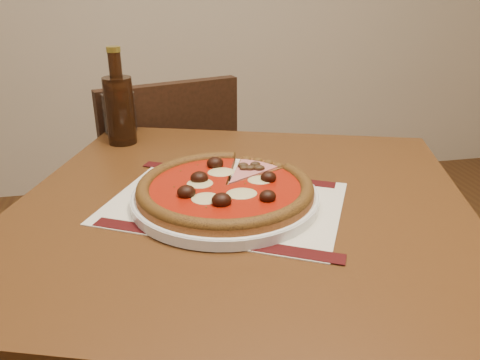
{
  "coord_description": "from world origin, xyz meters",
  "views": [
    {
      "loc": [
        -0.1,
        0.46,
        1.12
      ],
      "look_at": [
        0.06,
        1.22,
        0.78
      ],
      "focal_mm": 35.0,
      "sensor_mm": 36.0,
      "label": 1
    }
  ],
  "objects_px": {
    "pizza": "(225,187)",
    "bottle": "(119,107)",
    "water_glass": "(119,112)",
    "table": "(242,248)",
    "chair_far": "(164,192)",
    "plate": "(225,198)"
  },
  "relations": [
    {
      "from": "pizza",
      "to": "bottle",
      "type": "height_order",
      "value": "bottle"
    },
    {
      "from": "pizza",
      "to": "water_glass",
      "type": "xyz_separation_m",
      "value": [
        -0.19,
        0.47,
        0.02
      ]
    },
    {
      "from": "bottle",
      "to": "water_glass",
      "type": "bearing_deg",
      "value": 94.13
    },
    {
      "from": "pizza",
      "to": "bottle",
      "type": "bearing_deg",
      "value": 116.34
    },
    {
      "from": "table",
      "to": "water_glass",
      "type": "xyz_separation_m",
      "value": [
        -0.22,
        0.46,
        0.15
      ]
    },
    {
      "from": "table",
      "to": "chair_far",
      "type": "distance_m",
      "value": 0.67
    },
    {
      "from": "plate",
      "to": "pizza",
      "type": "bearing_deg",
      "value": -127.95
    },
    {
      "from": "chair_far",
      "to": "bottle",
      "type": "relative_size",
      "value": 3.78
    },
    {
      "from": "chair_far",
      "to": "water_glass",
      "type": "xyz_separation_m",
      "value": [
        -0.1,
        -0.18,
        0.31
      ]
    },
    {
      "from": "table",
      "to": "water_glass",
      "type": "distance_m",
      "value": 0.53
    },
    {
      "from": "chair_far",
      "to": "plate",
      "type": "bearing_deg",
      "value": 81.0
    },
    {
      "from": "chair_far",
      "to": "plate",
      "type": "xyz_separation_m",
      "value": [
        0.09,
        -0.64,
        0.27
      ]
    },
    {
      "from": "table",
      "to": "plate",
      "type": "relative_size",
      "value": 3.1
    },
    {
      "from": "pizza",
      "to": "table",
      "type": "bearing_deg",
      "value": 13.88
    },
    {
      "from": "table",
      "to": "pizza",
      "type": "distance_m",
      "value": 0.14
    },
    {
      "from": "plate",
      "to": "bottle",
      "type": "relative_size",
      "value": 1.46
    },
    {
      "from": "pizza",
      "to": "bottle",
      "type": "relative_size",
      "value": 1.37
    },
    {
      "from": "chair_far",
      "to": "water_glass",
      "type": "bearing_deg",
      "value": 42.93
    },
    {
      "from": "plate",
      "to": "bottle",
      "type": "xyz_separation_m",
      "value": [
        -0.18,
        0.37,
        0.08
      ]
    },
    {
      "from": "table",
      "to": "pizza",
      "type": "height_order",
      "value": "pizza"
    },
    {
      "from": "plate",
      "to": "bottle",
      "type": "distance_m",
      "value": 0.42
    },
    {
      "from": "plate",
      "to": "water_glass",
      "type": "relative_size",
      "value": 3.26
    }
  ]
}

